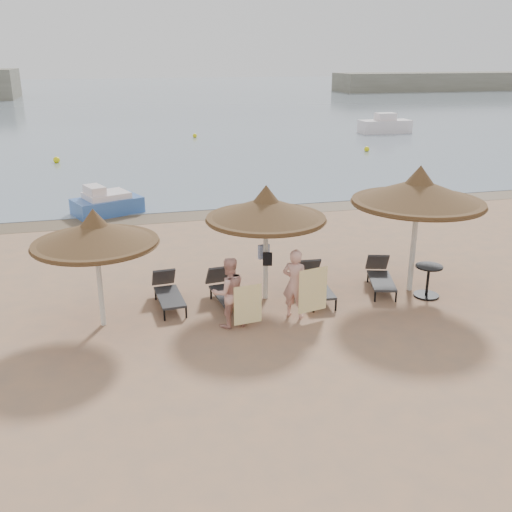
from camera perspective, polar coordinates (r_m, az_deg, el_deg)
The scene contains 21 objects.
ground at distance 13.47m, azimuth 1.21°, elevation -6.12°, with size 160.00×160.00×0.00m, color #A67552.
sea at distance 91.93m, azimuth -12.93°, elevation 15.36°, with size 200.00×140.00×0.03m, color slate.
wet_sand_strip at distance 22.12m, azimuth -5.41°, elevation 4.14°, with size 200.00×1.60×0.01m, color brown.
palapa_left at distance 12.78m, azimuth -15.81°, elevation 2.17°, with size 2.76×2.76×2.73m.
palapa_center at distance 13.71m, azimuth 1.01°, elevation 4.70°, with size 2.94×2.94×2.91m.
palapa_right at distance 14.72m, azimuth 15.94°, elevation 6.17°, with size 3.31×3.31×3.29m.
lounger_far_left at distance 14.17m, azimuth -8.80°, elevation -3.49°, with size 0.68×1.74×0.76m.
lounger_near_left at distance 14.05m, azimuth -3.03°, elevation -3.39°, with size 0.79×1.87×0.81m.
lounger_near_right at distance 14.56m, azimuth 5.82°, elevation -2.61°, with size 0.74×1.87×0.82m.
lounger_far_right at distance 15.33m, azimuth 12.32°, elevation -1.91°, with size 1.05×1.81×0.77m.
side_table at distance 15.08m, azimuth 16.78°, elevation -2.50°, with size 0.68×0.68×0.82m.
person_left at distance 12.69m, azimuth -2.74°, elevation -3.11°, with size 0.87×0.57×1.90m, color #DAA091.
person_right at distance 13.15m, azimuth 3.95°, elevation -2.23°, with size 0.89×0.58×1.93m, color #DAA091.
towel_left at distance 12.57m, azimuth -0.82°, elevation -4.89°, with size 0.65×0.10×0.92m.
towel_right at distance 13.13m, azimuth 5.72°, elevation -3.41°, with size 0.75×0.19×1.06m.
bag_patterned at distance 14.21m, azimuth 0.79°, elevation 0.45°, with size 0.30×0.16×0.36m.
bag_dark at distance 13.92m, azimuth 1.16°, elevation -0.31°, with size 0.24×0.14×0.33m.
pedal_boat at distance 22.81m, azimuth -14.74°, elevation 5.15°, with size 2.84×2.28×1.15m.
buoy_left at distance 34.76m, azimuth -19.32°, elevation 9.05°, with size 0.37×0.37×0.37m, color yellow.
buoy_mid at distance 43.53m, azimuth -6.14°, elevation 11.87°, with size 0.32×0.32×0.32m, color yellow.
buoy_right at distance 37.57m, azimuth 11.02°, elevation 10.45°, with size 0.34×0.34×0.34m, color yellow.
Camera 1 is at (-3.33, -11.69, 5.81)m, focal length 40.00 mm.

